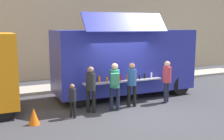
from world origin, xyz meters
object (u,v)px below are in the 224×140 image
Objects in this scene: traffic_cone_orange at (34,116)px; customer_extra_browsing at (167,78)px; customer_rear_waiting at (91,85)px; customer_mid_with_backpack at (115,82)px; food_truck_main at (124,60)px; trash_bin at (169,70)px; child_near_queue at (73,98)px; customer_front_ordering at (132,81)px.

customer_extra_browsing is at bearing 1.80° from traffic_cone_orange.
customer_rear_waiting is at bearing 52.72° from customer_extra_browsing.
food_truck_main is at bearing -13.81° from customer_mid_with_backpack.
trash_bin is 8.65m from child_near_queue.
child_near_queue reaches higher than trash_bin.
customer_front_ordering is 0.87m from customer_mid_with_backpack.
child_near_queue is at bearing 3.12° from traffic_cone_orange.
food_truck_main is 5.30× the size of child_near_queue.
customer_rear_waiting reaches higher than child_near_queue.
food_truck_main reaches higher than traffic_cone_orange.
trash_bin is (8.89, 4.30, 0.24)m from traffic_cone_orange.
customer_extra_browsing is (1.01, -1.81, -0.59)m from food_truck_main.
customer_front_ordering is at bearing -26.36° from child_near_queue.
trash_bin is at bearing -30.86° from customer_mid_with_backpack.
traffic_cone_orange is 0.31× the size of customer_mid_with_backpack.
customer_extra_browsing is (3.31, -0.16, 0.02)m from customer_rear_waiting.
trash_bin is at bearing 25.82° from traffic_cone_orange.
traffic_cone_orange is at bearing 118.66° from customer_front_ordering.
customer_extra_browsing is at bearing -57.94° from food_truck_main.
child_near_queue is (-3.09, -1.91, -0.91)m from food_truck_main.
child_near_queue reaches higher than traffic_cone_orange.
traffic_cone_orange is 0.32× the size of customer_extra_browsing.
trash_bin is 7.86m from customer_rear_waiting.
customer_front_ordering is at bearing 4.75° from traffic_cone_orange.
customer_mid_with_backpack reaches higher than customer_rear_waiting.
customer_front_ordering is 1.00× the size of customer_extra_browsing.
customer_extra_browsing is at bearing -30.61° from child_near_queue.
customer_extra_browsing reaches higher than trash_bin.
trash_bin is 0.86× the size of child_near_queue.
customer_front_ordering is 2.55m from child_near_queue.
customer_front_ordering is at bearing -46.82° from customer_rear_waiting.
customer_rear_waiting is (-2.30, -1.65, -0.60)m from food_truck_main.
trash_bin is at bearing -2.73° from child_near_queue.
traffic_cone_orange is 1.41m from child_near_queue.
food_truck_main is 11.55× the size of traffic_cone_orange.
food_truck_main reaches higher than trash_bin.
customer_mid_with_backpack reaches higher than child_near_queue.
traffic_cone_orange is at bearing -154.18° from trash_bin.
traffic_cone_orange is at bearing 57.34° from customer_extra_browsing.
customer_extra_browsing is at bearing -65.37° from customer_mid_with_backpack.
food_truck_main is 1.85m from customer_front_ordering.
customer_rear_waiting is at bearing -13.57° from child_near_queue.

